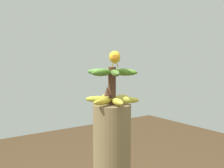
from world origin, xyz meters
TOP-DOWN VIEW (x-y plane):
  - banana_bunch at (-0.00, -0.00)m, footprint 0.33×0.32m
  - perched_bird at (0.06, -0.03)m, footprint 0.20×0.16m

SIDE VIEW (x-z plane):
  - banana_bunch at x=0.00m, z-range 1.23..1.46m
  - perched_bird at x=0.06m, z-range 1.46..1.56m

